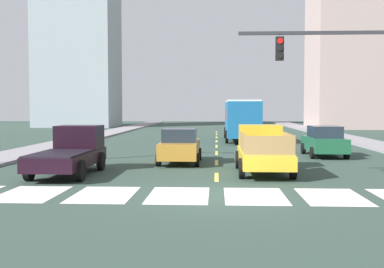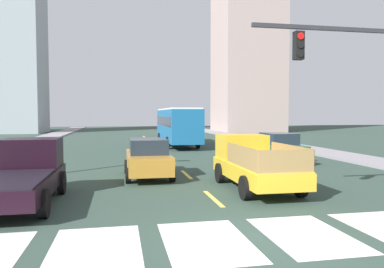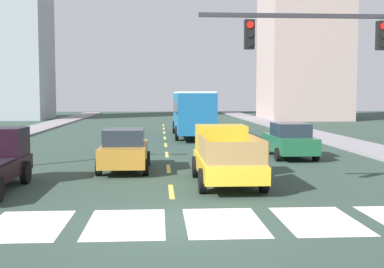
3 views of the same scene
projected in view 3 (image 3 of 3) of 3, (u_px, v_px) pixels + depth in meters
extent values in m
plane|color=#2D4138|center=(175.00, 223.00, 12.23)|extent=(160.00, 160.00, 0.00)
cube|color=gray|center=(352.00, 144.00, 30.86)|extent=(2.83, 110.00, 0.15)
cube|color=silver|center=(26.00, 225.00, 12.00)|extent=(1.88, 2.93, 0.01)
cube|color=silver|center=(126.00, 224.00, 12.15)|extent=(1.88, 2.93, 0.01)
cube|color=silver|center=(223.00, 222.00, 12.30)|extent=(1.88, 2.93, 0.01)
cube|color=silver|center=(318.00, 220.00, 12.46)|extent=(1.88, 2.93, 0.01)
cube|color=#E1C84D|center=(171.00, 191.00, 16.21)|extent=(0.16, 2.40, 0.01)
cube|color=#E1C84D|center=(169.00, 169.00, 21.18)|extent=(0.16, 2.40, 0.01)
cube|color=#E1C84D|center=(167.00, 154.00, 26.15)|extent=(0.16, 2.40, 0.01)
cube|color=#E1C84D|center=(166.00, 145.00, 31.13)|extent=(0.16, 2.40, 0.01)
cube|color=#E1C84D|center=(165.00, 138.00, 36.10)|extent=(0.16, 2.40, 0.01)
cube|color=#E1C84D|center=(164.00, 133.00, 41.08)|extent=(0.16, 2.40, 0.01)
cube|color=#E1C84D|center=(164.00, 129.00, 46.05)|extent=(0.16, 2.40, 0.01)
cube|color=#E1C84D|center=(163.00, 125.00, 51.03)|extent=(0.16, 2.40, 0.01)
cube|color=gold|center=(227.00, 165.00, 17.45)|extent=(1.96, 5.20, 0.56)
cube|color=gold|center=(221.00, 138.00, 19.08)|extent=(1.84, 1.60, 1.00)
cube|color=#19232D|center=(219.00, 133.00, 19.51)|extent=(1.72, 0.08, 0.56)
cube|color=gold|center=(231.00, 160.00, 16.48)|extent=(1.84, 3.30, 0.06)
cylinder|color=black|center=(195.00, 167.00, 18.96)|extent=(0.22, 0.80, 0.80)
cylinder|color=black|center=(247.00, 166.00, 19.09)|extent=(0.22, 0.80, 0.80)
cylinder|color=black|center=(202.00, 181.00, 15.86)|extent=(0.22, 0.80, 0.80)
cylinder|color=black|center=(264.00, 180.00, 15.99)|extent=(0.22, 0.80, 0.80)
cube|color=olive|center=(203.00, 148.00, 16.39)|extent=(0.06, 3.17, 0.70)
cube|color=olive|center=(258.00, 148.00, 16.51)|extent=(0.06, 3.17, 0.70)
cube|color=olive|center=(238.00, 154.00, 14.88)|extent=(1.80, 0.06, 0.70)
cube|color=#19232D|center=(1.00, 136.00, 18.01)|extent=(1.72, 0.08, 0.56)
cylinder|color=black|center=(26.00, 172.00, 17.59)|extent=(0.22, 0.80, 0.80)
cube|color=#185A8E|center=(192.00, 112.00, 36.89)|extent=(2.50, 10.80, 2.70)
cube|color=#19232D|center=(192.00, 107.00, 36.86)|extent=(2.52, 9.94, 0.80)
cube|color=silver|center=(192.00, 93.00, 36.78)|extent=(2.40, 10.37, 0.12)
cylinder|color=black|center=(174.00, 127.00, 40.24)|extent=(0.22, 1.00, 1.00)
cylinder|color=black|center=(205.00, 127.00, 40.41)|extent=(0.22, 1.00, 1.00)
cylinder|color=black|center=(177.00, 133.00, 33.96)|extent=(0.22, 1.00, 1.00)
cylinder|color=black|center=(214.00, 133.00, 34.12)|extent=(0.22, 1.00, 1.00)
cube|color=#AA7628|center=(125.00, 153.00, 20.68)|extent=(1.80, 4.40, 0.76)
cube|color=#1E2833|center=(124.00, 137.00, 20.47)|extent=(1.58, 2.11, 0.64)
cylinder|color=black|center=(106.00, 159.00, 22.01)|extent=(0.22, 0.64, 0.64)
cylinder|color=black|center=(147.00, 158.00, 22.12)|extent=(0.22, 0.64, 0.64)
cylinder|color=black|center=(99.00, 168.00, 19.29)|extent=(0.22, 0.64, 0.64)
cylinder|color=black|center=(146.00, 167.00, 19.41)|extent=(0.22, 0.64, 0.64)
cube|color=#1B5737|center=(289.00, 143.00, 24.88)|extent=(1.80, 4.40, 0.76)
cube|color=#1E2833|center=(290.00, 130.00, 24.67)|extent=(1.58, 2.11, 0.64)
cylinder|color=black|center=(266.00, 148.00, 26.21)|extent=(0.22, 0.64, 0.64)
cylinder|color=black|center=(300.00, 148.00, 26.32)|extent=(0.22, 0.64, 0.64)
cylinder|color=black|center=(278.00, 154.00, 23.49)|extent=(0.22, 0.64, 0.64)
cylinder|color=black|center=(316.00, 154.00, 23.61)|extent=(0.22, 0.64, 0.64)
cube|color=#2D2D33|center=(366.00, 16.00, 14.70)|extent=(9.82, 0.12, 0.12)
cube|color=black|center=(382.00, 36.00, 14.77)|extent=(0.28, 0.24, 0.84)
cylinder|color=red|center=(384.00, 26.00, 14.62)|extent=(0.20, 0.04, 0.20)
cylinder|color=black|center=(384.00, 35.00, 14.64)|extent=(0.20, 0.04, 0.20)
cylinder|color=black|center=(383.00, 44.00, 14.67)|extent=(0.20, 0.04, 0.20)
cube|color=black|center=(249.00, 35.00, 14.52)|extent=(0.28, 0.24, 0.84)
cylinder|color=red|center=(250.00, 25.00, 14.37)|extent=(0.20, 0.04, 0.20)
cylinder|color=black|center=(250.00, 34.00, 14.39)|extent=(0.20, 0.04, 0.20)
cylinder|color=black|center=(250.00, 43.00, 14.41)|extent=(0.20, 0.04, 0.20)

